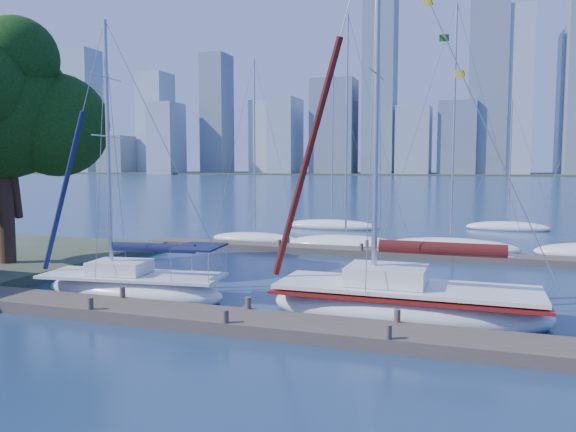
% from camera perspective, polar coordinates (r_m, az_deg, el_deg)
% --- Properties ---
extents(ground, '(700.00, 700.00, 0.00)m').
position_cam_1_polar(ground, '(18.60, -5.15, -11.22)').
color(ground, '#172F4A').
rests_on(ground, ground).
extents(near_dock, '(26.00, 2.00, 0.40)m').
position_cam_1_polar(near_dock, '(18.55, -5.15, -10.62)').
color(near_dock, '#4A3E36').
rests_on(near_dock, ground).
extents(far_dock, '(30.00, 1.80, 0.36)m').
position_cam_1_polar(far_dock, '(33.11, 9.45, -3.69)').
color(far_dock, '#4A3E36').
rests_on(far_dock, ground).
extents(far_shore, '(800.00, 100.00, 1.50)m').
position_cam_1_polar(far_shore, '(336.41, 17.66, 4.04)').
color(far_shore, '#38472D').
rests_on(far_shore, ground).
extents(tree, '(9.13, 8.32, 12.03)m').
position_cam_1_polar(tree, '(30.42, -27.08, 9.95)').
color(tree, '#312016').
rests_on(tree, ground).
extents(sailboat_navy, '(8.09, 3.49, 11.40)m').
position_cam_1_polar(sailboat_navy, '(23.27, -15.50, -5.77)').
color(sailboat_navy, white).
rests_on(sailboat_navy, ground).
extents(sailboat_maroon, '(9.59, 3.16, 14.91)m').
position_cam_1_polar(sailboat_maroon, '(19.85, 11.83, -7.03)').
color(sailboat_maroon, white).
rests_on(sailboat_maroon, ground).
extents(bg_boat_0, '(6.55, 2.61, 12.67)m').
position_cam_1_polar(bg_boat_0, '(38.70, -3.36, -2.26)').
color(bg_boat_0, white).
rests_on(bg_boat_0, ground).
extents(bg_boat_1, '(7.80, 3.60, 14.85)m').
position_cam_1_polar(bg_boat_1, '(35.63, 5.87, -2.81)').
color(bg_boat_1, white).
rests_on(bg_boat_1, ground).
extents(bg_boat_3, '(8.33, 3.31, 15.18)m').
position_cam_1_polar(bg_boat_3, '(35.74, 16.19, -2.99)').
color(bg_boat_3, white).
rests_on(bg_boat_3, ground).
extents(bg_boat_6, '(8.26, 4.19, 13.08)m').
position_cam_1_polar(bg_boat_6, '(46.78, 4.48, -0.95)').
color(bg_boat_6, white).
rests_on(bg_boat_6, ground).
extents(bg_boat_7, '(6.69, 2.68, 10.76)m').
position_cam_1_polar(bg_boat_7, '(48.95, 21.43, -1.05)').
color(bg_boat_7, white).
rests_on(bg_boat_7, ground).
extents(skyline, '(503.47, 51.31, 100.07)m').
position_cam_1_polar(skyline, '(308.60, 22.65, 10.45)').
color(skyline, '#8293A9').
rests_on(skyline, ground).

